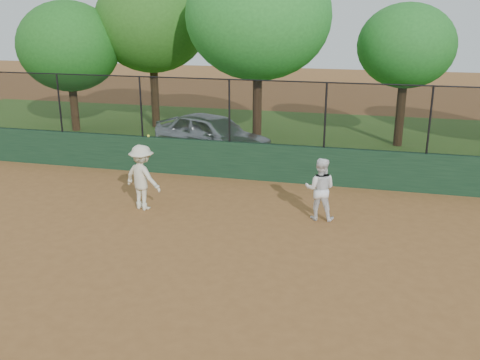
% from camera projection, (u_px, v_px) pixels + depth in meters
% --- Properties ---
extents(ground, '(80.00, 80.00, 0.00)m').
position_uv_depth(ground, '(181.00, 258.00, 11.80)').
color(ground, brown).
rests_on(ground, ground).
extents(back_wall, '(26.00, 0.20, 1.20)m').
position_uv_depth(back_wall, '(245.00, 161.00, 17.16)').
color(back_wall, '#1C3D25').
rests_on(back_wall, ground).
extents(grass_strip, '(36.00, 12.00, 0.01)m').
position_uv_depth(grass_strip, '(278.00, 137.00, 22.88)').
color(grass_strip, '#31591B').
rests_on(grass_strip, ground).
extents(parked_car, '(5.06, 3.56, 1.60)m').
position_uv_depth(parked_car, '(212.00, 135.00, 19.82)').
color(parked_car, silver).
rests_on(parked_car, ground).
extents(player_second, '(0.80, 0.62, 1.65)m').
position_uv_depth(player_second, '(320.00, 189.00, 13.79)').
color(player_second, white).
rests_on(player_second, ground).
extents(player_main, '(1.32, 1.02, 2.15)m').
position_uv_depth(player_main, '(142.00, 177.00, 14.49)').
color(player_main, beige).
rests_on(player_main, ground).
extents(fence_assembly, '(26.00, 0.06, 2.00)m').
position_uv_depth(fence_assembly, '(244.00, 110.00, 16.67)').
color(fence_assembly, black).
rests_on(fence_assembly, back_wall).
extents(tree_0, '(4.47, 4.06, 5.63)m').
position_uv_depth(tree_0, '(69.00, 47.00, 23.10)').
color(tree_0, '#4D321B').
rests_on(tree_0, ground).
extents(tree_1, '(5.04, 4.58, 6.85)m').
position_uv_depth(tree_1, '(151.00, 23.00, 23.53)').
color(tree_1, '#412C16').
rests_on(tree_1, ground).
extents(tree_2, '(5.58, 5.07, 7.40)m').
position_uv_depth(tree_2, '(258.00, 16.00, 20.20)').
color(tree_2, '#452C18').
rests_on(tree_2, ground).
extents(tree_3, '(3.72, 3.38, 5.51)m').
position_uv_depth(tree_3, '(406.00, 46.00, 20.36)').
color(tree_3, '#372412').
rests_on(tree_3, ground).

